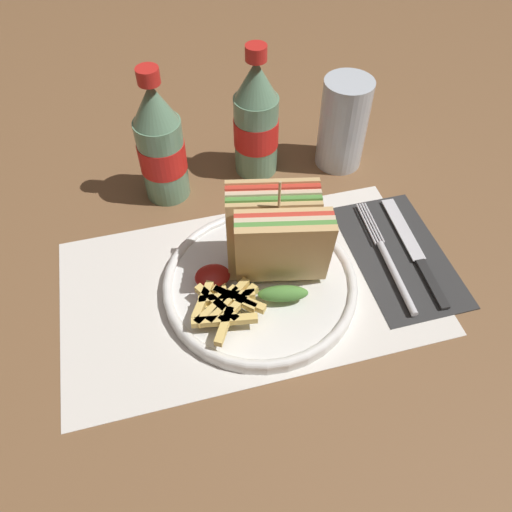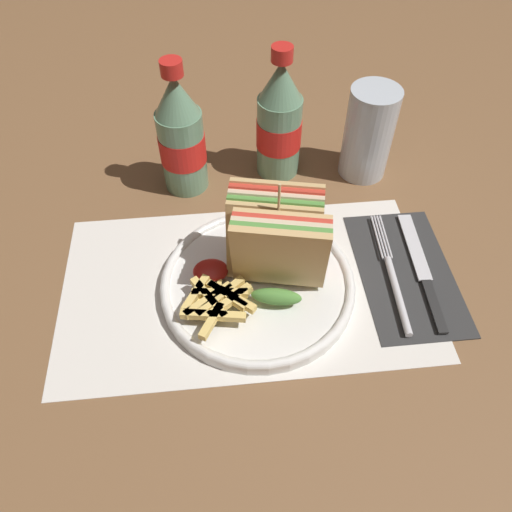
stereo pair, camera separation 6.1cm
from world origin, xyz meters
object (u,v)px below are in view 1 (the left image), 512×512
object	(u,v)px
club_sandwich	(277,240)
coke_bottle_near	(161,145)
plate_main	(260,283)
coke_bottle_far	(256,121)
fork	(391,265)
knife	(415,251)
glass_near	(343,124)

from	to	relation	value
club_sandwich	coke_bottle_near	size ratio (longest dim) A/B	0.73
plate_main	coke_bottle_far	distance (m)	0.24
fork	coke_bottle_far	bearing A→B (deg)	118.91
knife	glass_near	bearing A→B (deg)	101.29
coke_bottle_near	glass_near	xyz separation A→B (m)	(0.27, 0.00, -0.02)
knife	coke_bottle_far	world-z (taller)	coke_bottle_far
plate_main	coke_bottle_near	xyz separation A→B (m)	(-0.09, 0.21, 0.07)
plate_main	coke_bottle_near	bearing A→B (deg)	112.48
club_sandwich	coke_bottle_far	xyz separation A→B (m)	(0.03, 0.22, 0.01)
club_sandwich	coke_bottle_far	size ratio (longest dim) A/B	0.73
glass_near	fork	bearing A→B (deg)	-93.11
plate_main	coke_bottle_near	distance (m)	0.24
coke_bottle_near	coke_bottle_far	size ratio (longest dim) A/B	1.00
knife	coke_bottle_near	bearing A→B (deg)	148.73
fork	coke_bottle_near	distance (m)	0.35
knife	coke_bottle_near	distance (m)	0.37
club_sandwich	knife	world-z (taller)	club_sandwich
plate_main	glass_near	xyz separation A→B (m)	(0.18, 0.21, 0.06)
coke_bottle_far	glass_near	xyz separation A→B (m)	(0.13, -0.02, -0.02)
plate_main	coke_bottle_near	world-z (taller)	coke_bottle_near
fork	coke_bottle_near	world-z (taller)	coke_bottle_near
club_sandwich	fork	bearing A→B (deg)	-9.35
plate_main	coke_bottle_far	size ratio (longest dim) A/B	1.22
club_sandwich	knife	xyz separation A→B (m)	(0.19, -0.01, -0.07)
coke_bottle_near	coke_bottle_far	bearing A→B (deg)	8.20
coke_bottle_near	coke_bottle_far	xyz separation A→B (m)	(0.14, 0.02, 0.00)
coke_bottle_near	fork	bearing A→B (deg)	-40.60
club_sandwich	glass_near	world-z (taller)	club_sandwich
club_sandwich	knife	bearing A→B (deg)	-2.41
fork	coke_bottle_near	xyz separation A→B (m)	(-0.26, 0.22, 0.08)
knife	coke_bottle_far	size ratio (longest dim) A/B	0.98
coke_bottle_near	plate_main	bearing A→B (deg)	-67.52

